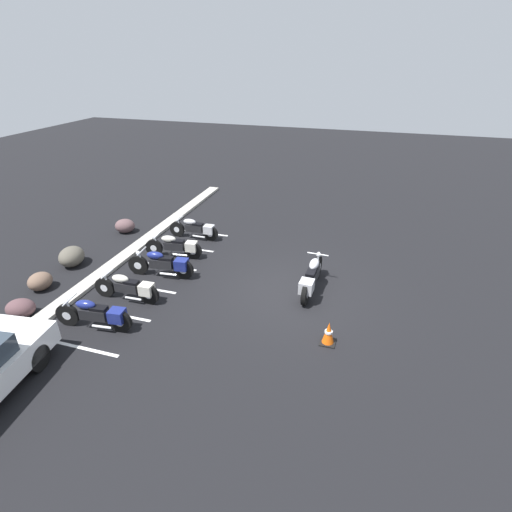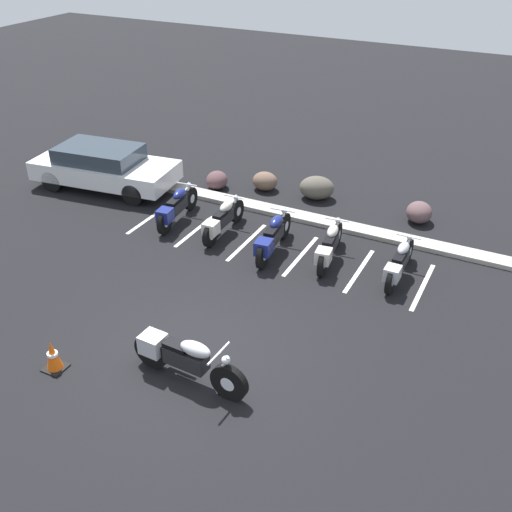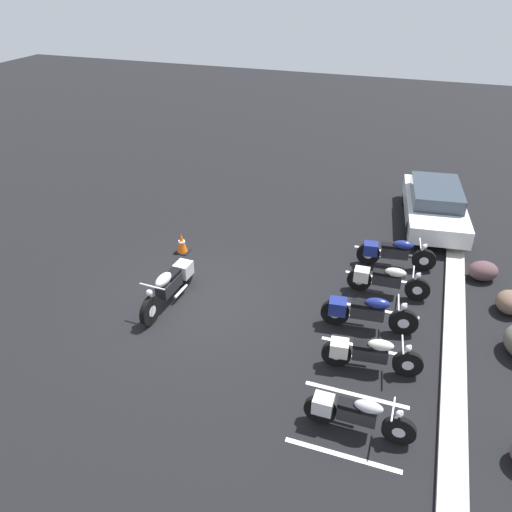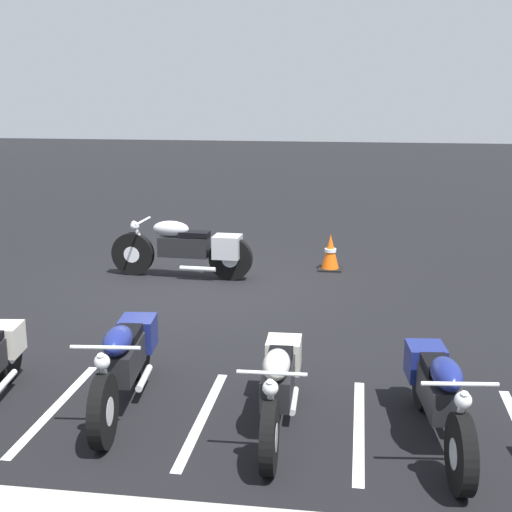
% 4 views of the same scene
% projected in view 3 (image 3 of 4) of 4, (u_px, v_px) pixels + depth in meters
% --- Properties ---
extents(ground, '(60.00, 60.00, 0.00)m').
position_uv_depth(ground, '(195.00, 300.00, 12.91)').
color(ground, black).
extents(motorcycle_silver_featured, '(2.43, 0.68, 0.96)m').
position_uv_depth(motorcycle_silver_featured, '(171.00, 284.00, 12.62)').
color(motorcycle_silver_featured, black).
rests_on(motorcycle_silver_featured, ground).
extents(parked_bike_0, '(0.65, 2.19, 0.86)m').
position_uv_depth(parked_bike_0, '(392.00, 252.00, 14.08)').
color(parked_bike_0, black).
rests_on(parked_bike_0, ground).
extents(parked_bike_1, '(0.59, 2.12, 0.83)m').
position_uv_depth(parked_bike_1, '(384.00, 280.00, 12.92)').
color(parked_bike_1, black).
rests_on(parked_bike_1, ground).
extents(parked_bike_2, '(0.66, 2.26, 0.89)m').
position_uv_depth(parked_bike_2, '(364.00, 312.00, 11.70)').
color(parked_bike_2, black).
rests_on(parked_bike_2, ground).
extents(parked_bike_3, '(0.65, 2.12, 0.83)m').
position_uv_depth(parked_bike_3, '(367.00, 353.00, 10.52)').
color(parked_bike_3, black).
rests_on(parked_bike_3, ground).
extents(parked_bike_4, '(0.58, 2.07, 0.81)m').
position_uv_depth(parked_bike_4, '(354.00, 414.00, 9.14)').
color(parked_bike_4, black).
rests_on(parked_bike_4, ground).
extents(car_white, '(4.49, 2.31, 1.29)m').
position_uv_depth(car_white, '(435.00, 204.00, 16.29)').
color(car_white, black).
rests_on(car_white, ground).
extents(concrete_curb, '(18.00, 0.50, 0.12)m').
position_uv_depth(concrete_curb, '(454.00, 353.00, 11.08)').
color(concrete_curb, '#A8A399').
rests_on(concrete_curb, ground).
extents(landscape_rock_0, '(0.88, 0.97, 0.53)m').
position_uv_depth(landscape_rock_0, '(483.00, 271.00, 13.61)').
color(landscape_rock_0, '#53393C').
rests_on(landscape_rock_0, ground).
extents(landscape_rock_2, '(0.81, 0.72, 0.55)m').
position_uv_depth(landscape_rock_2, '(510.00, 302.00, 12.36)').
color(landscape_rock_2, brown).
rests_on(landscape_rock_2, ground).
extents(traffic_cone, '(0.40, 0.40, 0.63)m').
position_uv_depth(traffic_cone, '(182.00, 243.00, 14.86)').
color(traffic_cone, black).
rests_on(traffic_cone, ground).
extents(stall_line_0, '(0.10, 2.10, 0.00)m').
position_uv_depth(stall_line_0, '(390.00, 252.00, 15.00)').
color(stall_line_0, white).
rests_on(stall_line_0, ground).
extents(stall_line_1, '(0.10, 2.10, 0.00)m').
position_uv_depth(stall_line_1, '(384.00, 278.00, 13.78)').
color(stall_line_1, white).
rests_on(stall_line_1, ground).
extents(stall_line_2, '(0.10, 2.10, 0.00)m').
position_uv_depth(stall_line_2, '(376.00, 309.00, 12.55)').
color(stall_line_2, white).
rests_on(stall_line_2, ground).
extents(stall_line_3, '(0.10, 2.10, 0.00)m').
position_uv_depth(stall_line_3, '(367.00, 348.00, 11.33)').
color(stall_line_3, white).
rests_on(stall_line_3, ground).
extents(stall_line_4, '(0.10, 2.10, 0.00)m').
position_uv_depth(stall_line_4, '(356.00, 395.00, 10.10)').
color(stall_line_4, white).
rests_on(stall_line_4, ground).
extents(stall_line_5, '(0.10, 2.10, 0.00)m').
position_uv_depth(stall_line_5, '(342.00, 455.00, 8.88)').
color(stall_line_5, white).
rests_on(stall_line_5, ground).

